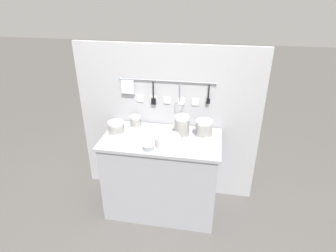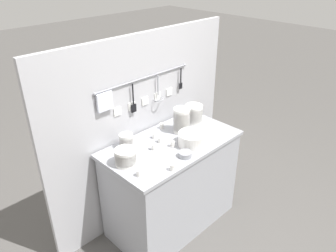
# 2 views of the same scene
# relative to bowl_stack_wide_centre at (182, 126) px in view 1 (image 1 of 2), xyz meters

# --- Properties ---
(ground_plane) EXTENTS (20.00, 20.00, 0.00)m
(ground_plane) POSITION_rel_bowl_stack_wide_centre_xyz_m (-0.19, -0.07, -1.00)
(ground_plane) COLOR #514F4C
(counter) EXTENTS (1.18, 0.64, 0.89)m
(counter) POSITION_rel_bowl_stack_wide_centre_xyz_m (-0.19, -0.07, -0.55)
(counter) COLOR #9EA0A8
(counter) RESTS_ON ground
(back_wall) EXTENTS (1.98, 0.11, 1.74)m
(back_wall) POSITION_rel_bowl_stack_wide_centre_xyz_m (-0.20, 0.28, -0.12)
(back_wall) COLOR #B2B2B7
(back_wall) RESTS_ON ground
(bowl_stack_wide_centre) EXTENTS (0.15, 0.15, 0.23)m
(bowl_stack_wide_centre) POSITION_rel_bowl_stack_wide_centre_xyz_m (0.00, 0.00, 0.00)
(bowl_stack_wide_centre) COLOR white
(bowl_stack_wide_centre) RESTS_ON counter
(bowl_stack_nested_right) EXTENTS (0.11, 0.11, 0.12)m
(bowl_stack_nested_right) POSITION_rel_bowl_stack_wide_centre_xyz_m (-0.52, 0.13, -0.05)
(bowl_stack_nested_right) COLOR white
(bowl_stack_nested_right) RESTS_ON counter
(bowl_stack_tall_left) EXTENTS (0.16, 0.16, 0.17)m
(bowl_stack_tall_left) POSITION_rel_bowl_stack_wide_centre_xyz_m (0.22, 0.05, -0.03)
(bowl_stack_tall_left) COLOR white
(bowl_stack_tall_left) RESTS_ON counter
(bowl_stack_short_front) EXTENTS (0.16, 0.16, 0.13)m
(bowl_stack_short_front) POSITION_rel_bowl_stack_wide_centre_xyz_m (-0.67, -0.05, -0.05)
(bowl_stack_short_front) COLOR white
(bowl_stack_short_front) RESTS_ON counter
(plate_stack) EXTENTS (0.23, 0.23, 0.11)m
(plate_stack) POSITION_rel_bowl_stack_wide_centre_xyz_m (-0.10, -0.21, -0.06)
(plate_stack) COLOR white
(plate_stack) RESTS_ON counter
(steel_mixing_bowl) EXTENTS (0.10, 0.10, 0.04)m
(steel_mixing_bowl) POSITION_rel_bowl_stack_wide_centre_xyz_m (-0.27, -0.30, -0.09)
(steel_mixing_bowl) COLOR #93969E
(steel_mixing_bowl) RESTS_ON counter
(cup_back_left) EXTENTS (0.04, 0.04, 0.05)m
(cup_back_left) POSITION_rel_bowl_stack_wide_centre_xyz_m (-0.69, -0.23, -0.09)
(cup_back_left) COLOR white
(cup_back_left) RESTS_ON counter
(cup_front_left) EXTENTS (0.04, 0.04, 0.05)m
(cup_front_left) POSITION_rel_bowl_stack_wide_centre_xyz_m (-0.26, -0.00, -0.09)
(cup_front_left) COLOR white
(cup_front_left) RESTS_ON counter
(cup_centre) EXTENTS (0.04, 0.04, 0.05)m
(cup_centre) POSITION_rel_bowl_stack_wide_centre_xyz_m (-0.08, 0.17, -0.09)
(cup_centre) COLOR white
(cup_centre) RESTS_ON counter
(cup_mid_row) EXTENTS (0.04, 0.04, 0.05)m
(cup_mid_row) POSITION_rel_bowl_stack_wide_centre_xyz_m (-0.25, 0.08, -0.09)
(cup_mid_row) COLOR white
(cup_mid_row) RESTS_ON counter
(cup_by_caddy) EXTENTS (0.04, 0.04, 0.05)m
(cup_by_caddy) POSITION_rel_bowl_stack_wide_centre_xyz_m (-0.24, -0.12, -0.09)
(cup_by_caddy) COLOR white
(cup_by_caddy) RESTS_ON counter
(cup_back_right) EXTENTS (0.04, 0.04, 0.05)m
(cup_back_right) POSITION_rel_bowl_stack_wide_centre_xyz_m (-0.38, -0.05, -0.09)
(cup_back_right) COLOR white
(cup_back_right) RESTS_ON counter
(cup_edge_far) EXTENTS (0.04, 0.04, 0.05)m
(cup_edge_far) POSITION_rel_bowl_stack_wide_centre_xyz_m (0.11, -0.11, -0.09)
(cup_edge_far) COLOR white
(cup_edge_far) RESTS_ON counter
(cup_edge_near) EXTENTS (0.04, 0.04, 0.05)m
(cup_edge_near) POSITION_rel_bowl_stack_wide_centre_xyz_m (-0.47, -0.35, -0.09)
(cup_edge_near) COLOR white
(cup_edge_near) RESTS_ON counter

